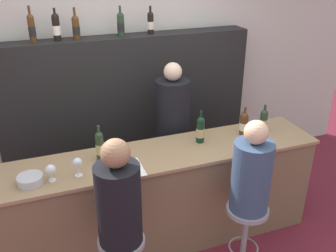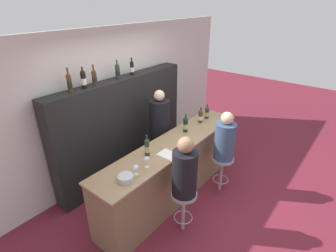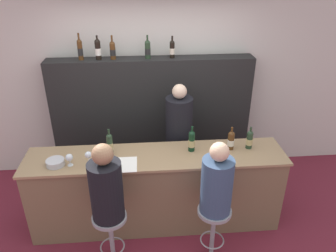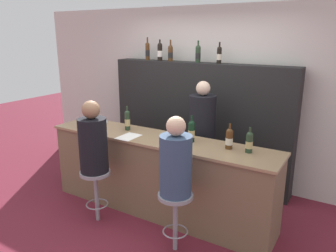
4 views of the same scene
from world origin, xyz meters
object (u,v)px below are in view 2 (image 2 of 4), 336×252
Objects in this scene: wine_glass_0 at (136,168)px; wine_bottle_counter_1 at (186,124)px; guest_seated_left at (185,170)px; bartender at (160,137)px; metal_bowl at (126,178)px; bar_stool_right at (222,165)px; guest_seated_right at (225,139)px; wine_bottle_backbar_0 at (69,83)px; wine_bottle_counter_2 at (201,116)px; wine_bottle_backbar_1 at (83,79)px; wine_bottle_backbar_3 at (117,71)px; bar_stool_left at (184,201)px; wine_bottle_counter_0 at (147,147)px; wine_bottle_counter_3 at (207,112)px; wine_glass_1 at (147,160)px; wine_bottle_backbar_2 at (94,77)px; wine_bottle_backbar_4 at (132,68)px.

wine_bottle_counter_1 is at bearing 8.15° from wine_glass_0.
guest_seated_left is 0.52× the size of bartender.
bar_stool_right is at bearing -15.54° from metal_bowl.
wine_bottle_backbar_0 is at bearing 131.30° from guest_seated_right.
wine_bottle_counter_2 is 2.03× the size of wine_glass_0.
wine_bottle_backbar_1 is 0.37× the size of guest_seated_left.
guest_seated_right is (0.62, -1.69, -0.93)m from wine_bottle_backbar_3.
wine_bottle_backbar_3 is 0.47× the size of bar_stool_left.
bartender reaches higher than wine_bottle_counter_0.
wine_glass_0 is 1.47m from bartender.
wine_bottle_counter_3 is 0.80× the size of wine_bottle_backbar_0.
wine_bottle_backbar_0 is at bearing 110.43° from wine_bottle_counter_0.
wine_bottle_backbar_1 is at bearing 146.10° from wine_bottle_counter_2.
bar_stool_right is at bearing -16.55° from wine_glass_0.
wine_glass_1 is at bearing -173.96° from wine_bottle_counter_3.
wine_bottle_backbar_1 reaches higher than wine_bottle_backbar_2.
wine_bottle_counter_3 reaches higher than wine_glass_1.
wine_glass_1 is (-1.15, -0.19, -0.01)m from wine_bottle_counter_1.
wine_bottle_counter_2 is 0.81m from bartender.
guest_seated_right is (0.16, -0.65, -0.12)m from wine_bottle_counter_1.
wine_bottle_counter_3 reaches higher than wine_glass_0.
wine_bottle_counter_1 is 0.46m from wine_bottle_counter_2.
wine_bottle_backbar_2 is at bearing 142.62° from wine_bottle_counter_2.
bartender is at bearing -24.71° from wine_bottle_backbar_0.
guest_seated_left reaches higher than bar_stool_right.
wine_bottle_backbar_2 is 0.19× the size of bartender.
metal_bowl is at bearing 164.46° from guest_seated_right.
wine_bottle_backbar_1 is at bearing 0.00° from wine_bottle_backbar_0.
wine_bottle_backbar_3 is at bearing 60.72° from wine_glass_1.
metal_bowl is (-0.36, 0.02, -0.08)m from wine_glass_1.
wine_bottle_backbar_2 is at bearing 146.68° from wine_bottle_counter_3.
wine_bottle_counter_1 reaches higher than metal_bowl.
wine_bottle_backbar_2 is 0.78m from wine_bottle_backbar_4.
wine_bottle_backbar_2 is 2.21m from guest_seated_right.
bar_stool_right is at bearing -48.70° from wine_bottle_backbar_0.
wine_glass_1 is at bearing -81.99° from wine_bottle_backbar_0.
wine_bottle_backbar_0 reaches higher than bartender.
wine_bottle_counter_3 is 2.21m from metal_bowl.
wine_glass_0 is (-1.22, -1.24, -0.84)m from wine_bottle_backbar_4.
wine_bottle_backbar_2 is 2.22× the size of wine_glass_0.
wine_bottle_counter_3 is 0.84m from guest_seated_right.
wine_bottle_backbar_3 is 0.38× the size of guest_seated_right.
guest_seated_left reaches higher than wine_glass_0.
wine_bottle_counter_3 is at bearing -52.14° from wine_bottle_backbar_4.
wine_glass_0 is at bearing -5.50° from metal_bowl.
wine_bottle_backbar_2 is at bearing 180.00° from wine_bottle_backbar_4.
wine_bottle_backbar_2 is 1.64m from metal_bowl.
metal_bowl is 0.25× the size of guest_seated_right.
wine_glass_1 is at bearing 115.85° from guest_seated_left.
wine_bottle_backbar_0 is at bearing 81.27° from metal_bowl.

